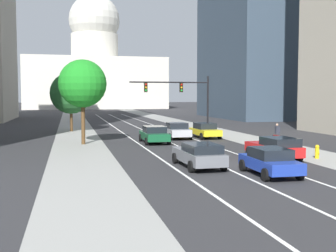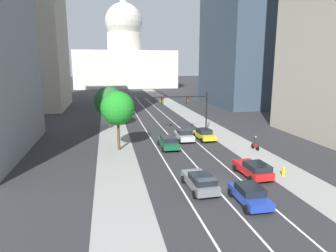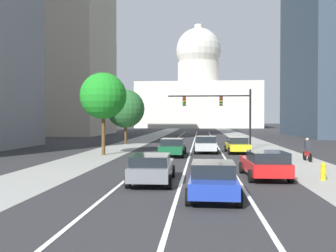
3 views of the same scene
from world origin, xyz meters
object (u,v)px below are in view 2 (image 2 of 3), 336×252
Objects in this scene: capitol_building at (125,59)px; cyclist at (256,143)px; car_yellow at (204,134)px; car_green at (168,142)px; fire_hydrant at (283,171)px; car_gray at (200,181)px; street_tree_mid_left at (118,108)px; street_tree_near_left at (109,101)px; car_silver at (184,135)px; car_red at (254,169)px; car_blue at (250,194)px; traffic_signal_mast at (189,104)px.

capitol_building is 107.81m from cyclist.
car_yellow is 2.55× the size of cyclist.
capitol_building reaches higher than car_green.
car_green is 5.05× the size of fire_hydrant.
street_tree_mid_left reaches higher than car_gray.
capitol_building is 90.96m from street_tree_near_left.
car_silver is at bearing -41.50° from car_green.
street_tree_mid_left is at bearing 86.52° from car_green.
car_red is at bearing 172.48° from fire_hydrant.
cyclist is (7.29, -5.95, 0.06)m from car_silver.
capitol_building is 104.69m from car_green.
car_blue is at bearing -179.17° from car_silver.
street_tree_near_left is at bearing 47.46° from car_yellow.
street_tree_near_left is at bearing 24.84° from car_red.
car_silver is (2.83, 15.88, 0.03)m from car_gray.
cyclist is at bearing -44.31° from street_tree_near_left.
cyclist is 16.98m from street_tree_mid_left.
cyclist is (10.13, -2.81, 0.08)m from car_green.
street_tree_near_left reaches higher than car_yellow.
car_gray is 0.66× the size of street_tree_mid_left.
car_yellow is 0.62× the size of street_tree_mid_left.
street_tree_mid_left reaches higher than car_red.
traffic_signal_mast reaches higher than car_blue.
car_gray is 12.73m from car_green.
fire_hydrant is at bearing -142.48° from car_green.
car_yellow is at bearing -7.47° from car_blue.
car_gray is at bearing -170.29° from fire_hydrant.
traffic_signal_mast is 13.08m from street_tree_near_left.
car_silver reaches higher than fire_hydrant.
car_gray is at bearing -102.77° from traffic_signal_mast.
capitol_building is at bearing -0.22° from car_green.
capitol_building is 115.61m from car_red.
capitol_building is at bearing 1.64° from car_silver.
cyclist reaches higher than car_blue.
street_tree_near_left is (-15.37, 25.08, 3.90)m from fire_hydrant.
cyclist is at bearing 79.05° from fire_hydrant.
car_blue is (2.84, -15.81, -0.02)m from car_green.
cyclist is at bearing -85.34° from capitol_building.
car_blue is (2.83, -3.08, -0.01)m from car_gray.
car_yellow is 6.51m from car_green.
traffic_signal_mast is 4.96× the size of cyclist.
traffic_signal_mast is (4.59, 7.51, 3.59)m from car_green.
car_gray is 1.13× the size of car_blue.
capitol_building is 117.35m from car_gray.
car_gray is at bearing -90.69° from capitol_building.
car_green is 1.11× the size of car_silver.
car_red is 0.67× the size of street_tree_near_left.
street_tree_mid_left is (-16.12, 3.23, 4.22)m from cyclist.
fire_hydrant is (3.89, -18.79, -3.89)m from traffic_signal_mast.
traffic_signal_mast is (4.59, 20.25, 3.60)m from car_gray.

